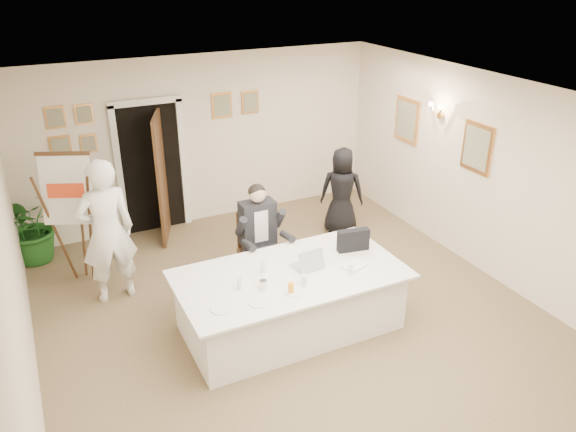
% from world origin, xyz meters
% --- Properties ---
extents(floor, '(7.00, 7.00, 0.00)m').
position_xyz_m(floor, '(0.00, 0.00, 0.00)').
color(floor, brown).
rests_on(floor, ground).
extents(ceiling, '(6.00, 7.00, 0.02)m').
position_xyz_m(ceiling, '(0.00, 0.00, 2.80)').
color(ceiling, white).
rests_on(ceiling, wall_back).
extents(wall_back, '(6.00, 0.10, 2.80)m').
position_xyz_m(wall_back, '(0.00, 3.50, 1.40)').
color(wall_back, '#EDE0C8').
rests_on(wall_back, floor).
extents(wall_left, '(0.10, 7.00, 2.80)m').
position_xyz_m(wall_left, '(-3.00, 0.00, 1.40)').
color(wall_left, '#EDE0C8').
rests_on(wall_left, floor).
extents(wall_right, '(0.10, 7.00, 2.80)m').
position_xyz_m(wall_right, '(3.00, 0.00, 1.40)').
color(wall_right, '#EDE0C8').
rests_on(wall_right, floor).
extents(doorway, '(1.14, 0.86, 2.20)m').
position_xyz_m(doorway, '(-0.88, 3.32, 1.04)').
color(doorway, black).
rests_on(doorway, floor).
extents(pictures_back_wall, '(3.40, 0.06, 0.80)m').
position_xyz_m(pictures_back_wall, '(-0.80, 3.47, 1.85)').
color(pictures_back_wall, '#E79A4F').
rests_on(pictures_back_wall, wall_back).
extents(pictures_right_wall, '(0.06, 2.20, 0.80)m').
position_xyz_m(pictures_right_wall, '(2.97, 1.20, 1.75)').
color(pictures_right_wall, '#E79A4F').
rests_on(pictures_right_wall, wall_right).
extents(wall_sconce, '(0.20, 0.30, 0.24)m').
position_xyz_m(wall_sconce, '(2.90, 1.20, 2.10)').
color(wall_sconce, gold).
rests_on(wall_sconce, wall_right).
extents(conference_table, '(2.70, 1.44, 0.78)m').
position_xyz_m(conference_table, '(-0.13, -0.03, 0.39)').
color(conference_table, white).
rests_on(conference_table, floor).
extents(seated_man, '(0.67, 0.71, 1.49)m').
position_xyz_m(seated_man, '(-0.05, 1.08, 0.75)').
color(seated_man, black).
rests_on(seated_man, floor).
extents(flip_chart, '(0.67, 0.53, 1.87)m').
position_xyz_m(flip_chart, '(-2.25, 2.26, 0.87)').
color(flip_chart, '#362411').
rests_on(flip_chart, floor).
extents(standing_man, '(0.75, 0.53, 1.96)m').
position_xyz_m(standing_man, '(-1.93, 1.60, 0.98)').
color(standing_man, white).
rests_on(standing_man, floor).
extents(standing_woman, '(0.84, 0.77, 1.44)m').
position_xyz_m(standing_woman, '(1.80, 2.00, 0.72)').
color(standing_woman, black).
rests_on(standing_woman, floor).
extents(potted_palm, '(1.35, 1.32, 1.13)m').
position_xyz_m(potted_palm, '(-2.80, 3.20, 0.57)').
color(potted_palm, '#1D581D').
rests_on(potted_palm, floor).
extents(laptop, '(0.38, 0.40, 0.28)m').
position_xyz_m(laptop, '(0.13, 0.04, 0.91)').
color(laptop, '#B7BABC').
rests_on(laptop, conference_table).
extents(laptop_bag, '(0.42, 0.18, 0.28)m').
position_xyz_m(laptop_bag, '(0.84, 0.14, 0.92)').
color(laptop_bag, black).
rests_on(laptop_bag, conference_table).
extents(paper_stack, '(0.34, 0.28, 0.03)m').
position_xyz_m(paper_stack, '(0.63, -0.23, 0.79)').
color(paper_stack, white).
rests_on(paper_stack, conference_table).
extents(plate_left, '(0.26, 0.26, 0.01)m').
position_xyz_m(plate_left, '(-1.11, -0.38, 0.78)').
color(plate_left, white).
rests_on(plate_left, conference_table).
extents(plate_mid, '(0.24, 0.24, 0.01)m').
position_xyz_m(plate_mid, '(-0.71, -0.45, 0.78)').
color(plate_mid, white).
rests_on(plate_mid, conference_table).
extents(plate_near, '(0.27, 0.27, 0.01)m').
position_xyz_m(plate_near, '(-0.27, -0.43, 0.78)').
color(plate_near, white).
rests_on(plate_near, conference_table).
extents(glass_a, '(0.07, 0.07, 0.14)m').
position_xyz_m(glass_a, '(-0.79, -0.08, 0.84)').
color(glass_a, silver).
rests_on(glass_a, conference_table).
extents(glass_b, '(0.08, 0.08, 0.14)m').
position_xyz_m(glass_b, '(-0.11, -0.35, 0.84)').
color(glass_b, silver).
rests_on(glass_b, conference_table).
extents(glass_c, '(0.07, 0.07, 0.14)m').
position_xyz_m(glass_c, '(0.50, -0.36, 0.84)').
color(glass_c, silver).
rests_on(glass_c, conference_table).
extents(glass_d, '(0.07, 0.07, 0.14)m').
position_xyz_m(glass_d, '(-0.40, 0.14, 0.84)').
color(glass_d, silver).
rests_on(glass_d, conference_table).
extents(oj_glass, '(0.08, 0.08, 0.13)m').
position_xyz_m(oj_glass, '(-0.31, -0.42, 0.84)').
color(oj_glass, orange).
rests_on(oj_glass, conference_table).
extents(steel_jug, '(0.09, 0.09, 0.11)m').
position_xyz_m(steel_jug, '(-0.55, -0.20, 0.83)').
color(steel_jug, silver).
rests_on(steel_jug, conference_table).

